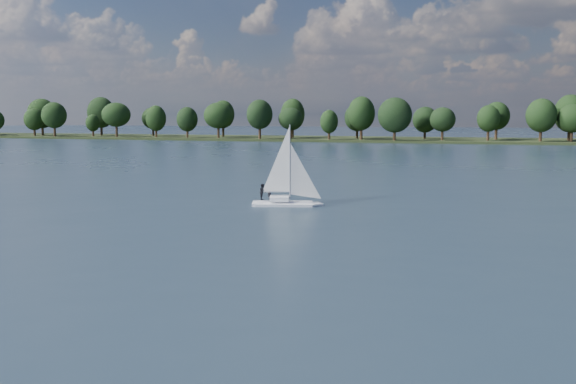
{
  "coord_description": "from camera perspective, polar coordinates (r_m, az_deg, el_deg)",
  "views": [
    {
      "loc": [
        10.24,
        -14.93,
        9.25
      ],
      "look_at": [
        -5.28,
        38.31,
        2.5
      ],
      "focal_mm": 40.0,
      "sensor_mm": 36.0,
      "label": 1
    }
  ],
  "objects": [
    {
      "name": "sailboat",
      "position": [
        64.63,
        -0.43,
        0.86
      ],
      "size": [
        6.78,
        3.35,
        8.6
      ],
      "rotation": [
        0.0,
        0.0,
        0.24
      ],
      "color": "white",
      "rests_on": "ground"
    },
    {
      "name": "ground",
      "position": [
        115.76,
        11.13,
        2.23
      ],
      "size": [
        700.0,
        700.0,
        0.0
      ],
      "primitive_type": "plane",
      "color": "#233342",
      "rests_on": "ground"
    },
    {
      "name": "far_shore",
      "position": [
        227.35,
        13.69,
        4.41
      ],
      "size": [
        660.0,
        40.0,
        1.5
      ],
      "primitive_type": "cube",
      "color": "black",
      "rests_on": "ground"
    },
    {
      "name": "treeline",
      "position": [
        223.38,
        13.64,
        6.46
      ],
      "size": [
        562.9,
        74.18,
        18.26
      ],
      "color": "black",
      "rests_on": "ground"
    }
  ]
}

